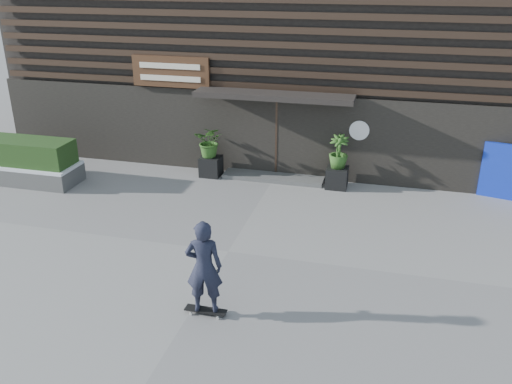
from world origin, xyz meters
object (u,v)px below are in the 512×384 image
(planter_pot_right, at_px, (337,178))
(skateboarder, at_px, (204,267))
(planter_pot_left, at_px, (211,166))
(raised_bed, at_px, (22,172))

(planter_pot_right, bearing_deg, skateboarder, -103.37)
(planter_pot_left, xyz_separation_m, raised_bed, (-5.29, -1.79, -0.05))
(raised_bed, bearing_deg, planter_pot_right, 11.15)
(planter_pot_right, bearing_deg, raised_bed, -168.85)
(planter_pot_right, relative_size, skateboarder, 0.32)
(planter_pot_right, distance_m, skateboarder, 6.96)
(planter_pot_right, xyz_separation_m, skateboarder, (-1.60, -6.74, 0.68))
(planter_pot_right, distance_m, raised_bed, 9.27)
(planter_pot_right, xyz_separation_m, raised_bed, (-9.09, -1.79, -0.05))
(planter_pot_right, height_order, raised_bed, planter_pot_right)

